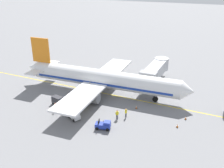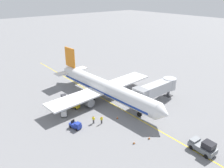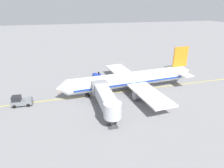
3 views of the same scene
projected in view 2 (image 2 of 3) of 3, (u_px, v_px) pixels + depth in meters
The scene contains 16 objects.
ground_plane at pixel (105, 100), 56.01m from camera, with size 400.00×400.00×0.00m, color slate.
gate_lead_in_line at pixel (105, 100), 56.01m from camera, with size 0.24×80.00×0.01m, color gold.
parked_airliner at pixel (104, 88), 55.05m from camera, with size 30.27×37.34×10.63m.
jet_bridge at pixel (156, 89), 53.88m from camera, with size 13.32×3.50×4.98m.
pushback_tractor at pixel (203, 146), 37.53m from camera, with size 2.45×4.52×2.40m.
baggage_tug_lead at pixel (75, 105), 51.83m from camera, with size 1.86×2.73×1.62m.
baggage_tug_trailing at pixel (76, 125), 44.17m from camera, with size 1.82×2.72×1.62m.
baggage_tug_spare at pixel (64, 112), 48.77m from camera, with size 2.22×2.77×1.62m.
baggage_cart_front at pixel (71, 102), 52.98m from camera, with size 1.69×2.98×1.58m.
baggage_cart_second_in_train at pixel (64, 98), 54.95m from camera, with size 1.69×2.98×1.58m.
ground_crew_wing_walker at pixel (58, 103), 52.55m from camera, with size 0.64×0.50×1.69m.
ground_crew_loader at pixel (93, 119), 45.77m from camera, with size 0.46×0.66×1.69m.
ground_crew_marshaller at pixel (102, 120), 45.66m from camera, with size 0.73×0.26×1.69m.
safety_cone_nose_left at pixel (149, 138), 41.13m from camera, with size 0.36×0.36×0.59m.
safety_cone_nose_right at pixel (134, 142), 39.86m from camera, with size 0.36×0.36×0.59m.
safety_cone_wing_tip at pixel (117, 117), 47.67m from camera, with size 0.36×0.36×0.59m.
Camera 2 is at (30.48, 39.78, 25.39)m, focal length 35.70 mm.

